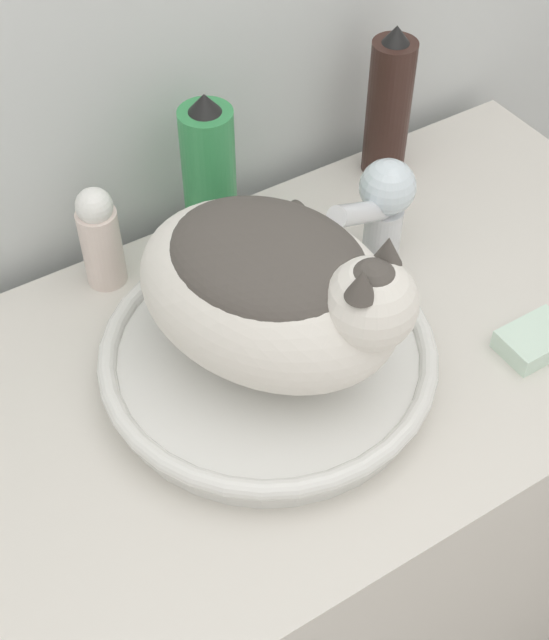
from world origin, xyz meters
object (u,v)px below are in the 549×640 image
hairspray_can_black (389,106)px  cat (274,287)px  soap_bar (535,340)px  faucet (382,206)px  deodorant_stick (100,237)px  spray_bottle_trigger (209,175)px

hairspray_can_black → cat: bearing=-144.0°
hairspray_can_black → soap_bar: 0.35m
faucet → hairspray_can_black: 0.18m
hairspray_can_black → soap_bar: (-0.05, -0.34, -0.08)m
cat → hairspray_can_black: size_ratio=1.61×
cat → deodorant_stick: size_ratio=2.52×
hairspray_can_black → faucet: bearing=-128.9°
cat → hairspray_can_black: cat is taller
deodorant_stick → soap_bar: deodorant_stick is taller
cat → soap_bar: bearing=39.4°
spray_bottle_trigger → deodorant_stick: 0.14m
spray_bottle_trigger → hairspray_can_black: bearing=-0.0°
spray_bottle_trigger → soap_bar: 0.41m
deodorant_stick → soap_bar: size_ratio=1.70×
faucet → soap_bar: (0.06, -0.20, -0.07)m
faucet → hairspray_can_black: (0.11, 0.14, 0.01)m
spray_bottle_trigger → faucet: bearing=-44.8°
spray_bottle_trigger → soap_bar: bearing=-59.0°
cat → deodorant_stick: 0.25m
faucet → hairspray_can_black: size_ratio=0.71×
faucet → spray_bottle_trigger: 0.20m
faucet → deodorant_stick: faucet is taller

